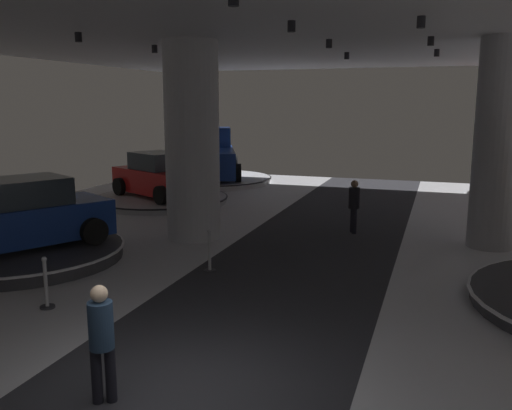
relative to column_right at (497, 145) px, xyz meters
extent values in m
cube|color=silver|center=(-4.47, -9.75, -2.77)|extent=(24.00, 44.00, 0.05)
cube|color=#2D2D33|center=(-4.47, -9.75, -2.75)|extent=(4.40, 44.00, 0.01)
cylinder|color=black|center=(-9.48, -4.48, 2.57)|extent=(0.16, 0.16, 0.22)
cylinder|color=black|center=(-9.22, -1.40, 2.57)|extent=(0.16, 0.16, 0.22)
cylinder|color=black|center=(-9.57, 2.05, 2.57)|extent=(0.16, 0.16, 0.22)
cylinder|color=black|center=(-4.33, -4.64, 2.57)|extent=(0.16, 0.16, 0.22)
cylinder|color=black|center=(-4.27, -1.21, 2.57)|extent=(0.16, 0.16, 0.22)
cylinder|color=black|center=(-4.46, 2.63, 2.57)|extent=(0.16, 0.16, 0.22)
cylinder|color=black|center=(-1.87, -4.41, 2.57)|extent=(0.16, 0.16, 0.22)
cylinder|color=black|center=(-1.78, -0.97, 2.57)|extent=(0.16, 0.16, 0.22)
cylinder|color=black|center=(-1.69, 2.47, 2.57)|extent=(0.16, 0.16, 0.22)
cylinder|color=#ADADB2|center=(0.00, 0.00, 0.00)|extent=(1.19, 1.19, 5.50)
cylinder|color=silver|center=(-7.99, -1.65, 0.00)|extent=(1.52, 1.52, 5.50)
cylinder|color=#333338|center=(-11.02, -5.10, -2.59)|extent=(4.81, 4.81, 0.33)
cylinder|color=white|center=(-11.02, -5.10, -2.45)|extent=(4.91, 4.91, 0.05)
cube|color=navy|center=(-11.02, -5.10, -1.81)|extent=(3.58, 4.55, 0.90)
cube|color=#2D3842|center=(-10.95, -4.97, -1.07)|extent=(2.28, 2.41, 0.70)
cylinder|color=black|center=(-9.46, -4.32, -2.08)|extent=(0.52, 0.70, 0.68)
cylinder|color=black|center=(-11.22, -3.37, -2.08)|extent=(0.52, 0.70, 0.68)
cylinder|color=#B7B7BC|center=(-11.59, 2.99, -2.63)|extent=(5.06, 5.06, 0.24)
cylinder|color=black|center=(-11.59, 2.99, -2.54)|extent=(5.16, 5.16, 0.05)
cube|color=red|center=(-11.59, 2.99, -1.90)|extent=(4.56, 3.50, 0.90)
cube|color=#2D3842|center=(-11.72, 3.06, -1.15)|extent=(2.40, 2.25, 0.70)
cylinder|color=black|center=(-9.86, 3.24, -2.17)|extent=(0.71, 0.50, 0.68)
cylinder|color=black|center=(-10.76, 1.46, -2.17)|extent=(0.71, 0.50, 0.68)
cylinder|color=black|center=(-12.41, 4.53, -2.17)|extent=(0.71, 0.50, 0.68)
cylinder|color=black|center=(-13.31, 2.75, -2.17)|extent=(0.71, 0.50, 0.68)
sphere|color=white|center=(-9.53, 2.51, -1.79)|extent=(0.18, 0.18, 0.18)
sphere|color=white|center=(-9.97, 1.62, -1.79)|extent=(0.18, 0.18, 0.18)
cylinder|color=black|center=(1.38, 10.55, -2.18)|extent=(0.30, 0.70, 0.68)
cylinder|color=silver|center=(-11.88, 8.63, -2.62)|extent=(5.69, 5.69, 0.27)
cylinder|color=black|center=(-11.88, 8.63, -2.51)|extent=(5.80, 5.80, 0.05)
cube|color=navy|center=(-11.88, 8.63, -1.73)|extent=(4.04, 5.70, 1.20)
cube|color=navy|center=(-12.56, 10.19, -0.68)|extent=(2.42, 2.32, 1.00)
cube|color=#28333D|center=(-12.36, 9.72, -0.68)|extent=(1.63, 0.77, 0.75)
cylinder|color=black|center=(-13.70, 9.86, -2.06)|extent=(0.59, 0.88, 0.84)
cylinder|color=black|center=(-11.55, 10.80, -2.06)|extent=(0.59, 0.88, 0.84)
cylinder|color=black|center=(-12.22, 6.46, -2.06)|extent=(0.59, 0.88, 0.84)
cylinder|color=black|center=(-10.07, 7.40, -2.06)|extent=(0.59, 0.88, 0.84)
cylinder|color=black|center=(-3.77, 0.45, -2.35)|extent=(0.14, 0.14, 0.80)
cylinder|color=black|center=(-3.69, 0.30, -2.35)|extent=(0.14, 0.14, 0.80)
cylinder|color=black|center=(-3.73, 0.38, -1.69)|extent=(0.32, 0.32, 0.62)
sphere|color=#99755B|center=(-3.73, 0.38, -1.27)|extent=(0.22, 0.22, 0.22)
cylinder|color=black|center=(-5.39, -10.06, -2.35)|extent=(0.14, 0.14, 0.80)
cylinder|color=black|center=(-5.24, -9.97, -2.35)|extent=(0.14, 0.14, 0.80)
cylinder|color=#233851|center=(-5.32, -10.01, -1.69)|extent=(0.32, 0.32, 0.62)
sphere|color=beige|center=(-5.32, -10.01, -1.27)|extent=(0.22, 0.22, 0.22)
cylinder|color=#333338|center=(-6.26, -4.47, -2.73)|extent=(0.28, 0.28, 0.04)
cylinder|color=#B2B2B7|center=(-6.26, -4.47, -2.27)|extent=(0.07, 0.07, 0.96)
sphere|color=#B2B2B7|center=(-6.26, -4.47, -1.79)|extent=(0.10, 0.10, 0.10)
cylinder|color=#333338|center=(-8.27, -7.55, -2.73)|extent=(0.28, 0.28, 0.04)
cylinder|color=#B2B2B7|center=(-8.27, -7.55, -2.27)|extent=(0.07, 0.07, 0.96)
sphere|color=#B2B2B7|center=(-8.27, -7.55, -1.79)|extent=(0.10, 0.10, 0.10)
camera|label=1|loc=(-1.36, -15.50, 1.09)|focal=38.14mm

